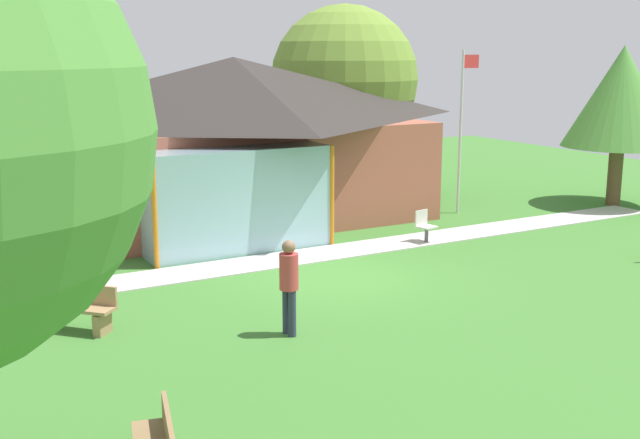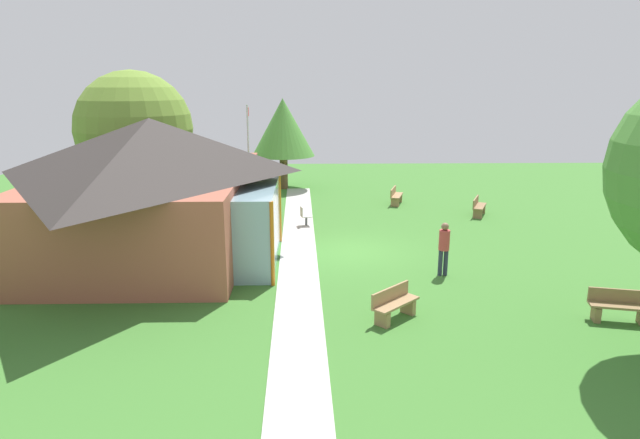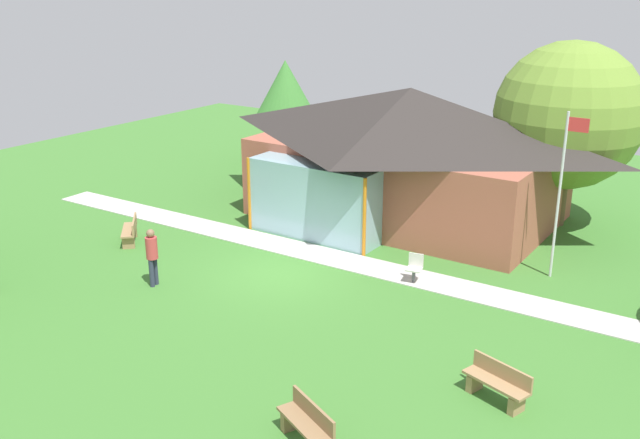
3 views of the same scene
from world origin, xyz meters
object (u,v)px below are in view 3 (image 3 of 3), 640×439
Objects in this scene: pavilion at (405,151)px; tree_behind_pavilion_right at (568,116)px; bench_lawn_far_right at (497,384)px; patio_chair_lawn_spare at (415,269)px; bench_mid_left at (131,231)px; visitor_strolling_lawn at (152,253)px; tree_behind_pavilion_left at (286,92)px; flagpole at (561,188)px; bench_front_right at (307,425)px.

tree_behind_pavilion_right reaches higher than pavilion.
pavilion is 12.52m from bench_lawn_far_right.
patio_chair_lawn_spare is at bearing -104.61° from tree_behind_pavilion_right.
tree_behind_pavilion_right is at bearing -92.98° from bench_mid_left.
visitor_strolling_lawn reaches higher than bench_mid_left.
tree_behind_pavilion_right is (13.53, -1.82, 0.57)m from tree_behind_pavilion_left.
flagpole reaches higher than bench_mid_left.
bench_lawn_far_right is (13.73, -2.25, 0.00)m from bench_mid_left.
flagpole is 2.88× the size of visitor_strolling_lawn.
tree_behind_pavilion_right is (-1.29, 4.90, 1.20)m from flagpole.
patio_chair_lawn_spare is 0.18× the size of tree_behind_pavilion_left.
visitor_strolling_lawn is 14.83m from tree_behind_pavilion_right.
visitor_strolling_lawn is (3.26, -2.08, 0.62)m from bench_mid_left.
visitor_strolling_lawn is 15.00m from tree_behind_pavilion_left.
visitor_strolling_lawn is (-6.22, -4.44, 0.61)m from patio_chair_lawn_spare.
tree_behind_pavilion_left is at bearing 155.61° from flagpole.
bench_front_right and bench_lawn_far_right have the same top height.
visitor_strolling_lawn is at bearing -166.38° from bench_mid_left.
bench_mid_left is at bearing -129.68° from pavilion.
bench_front_right is at bearing -90.91° from tree_behind_pavilion_right.
patio_chair_lawn_spare is at bearing -59.43° from pavilion.
pavilion is 10.17m from bench_mid_left.
pavilion is 1.74× the size of tree_behind_pavilion_right.
patio_chair_lawn_spare is 0.49× the size of visitor_strolling_lawn.
bench_mid_left is 1.61× the size of patio_chair_lawn_spare.
bench_mid_left is at bearing -79.99° from tree_behind_pavilion_left.
patio_chair_lawn_spare is 0.13× the size of tree_behind_pavilion_right.
bench_front_right is at bearing 90.70° from patio_chair_lawn_spare.
bench_mid_left is 9.77m from patio_chair_lawn_spare.
patio_chair_lawn_spare is at bearing 116.79° from visitor_strolling_lawn.
bench_mid_left is at bearing -2.17° from bench_front_right.
bench_mid_left is 0.21× the size of tree_behind_pavilion_right.
bench_front_right is 12.57m from bench_mid_left.
tree_behind_pavilion_left is (-2.07, 11.74, 3.01)m from bench_mid_left.
tree_behind_pavilion_right is at bearing -66.17° from bench_front_right.
tree_behind_pavilion_right is (11.46, 9.93, 3.58)m from bench_mid_left.
pavilion reaches higher than bench_mid_left.
tree_behind_pavilion_left is (-8.43, 4.08, 0.92)m from pavilion.
bench_front_right is 22.12m from tree_behind_pavilion_left.
flagpole is at bearing -64.81° from bench_lawn_far_right.
patio_chair_lawn_spare reaches higher than bench_front_right.
bench_lawn_far_right is 0.24× the size of tree_behind_pavilion_right.
visitor_strolling_lawn is at bearing 24.10° from patio_chair_lawn_spare.
pavilion is 6.57× the size of visitor_strolling_lawn.
visitor_strolling_lawn is (-10.47, 0.17, 0.62)m from bench_lawn_far_right.
tree_behind_pavilion_left is (-5.33, 13.82, 2.39)m from visitor_strolling_lawn.
flagpole is 16.28m from tree_behind_pavilion_left.
bench_lawn_far_right is 0.32× the size of tree_behind_pavilion_left.
tree_behind_pavilion_left reaches higher than visitor_strolling_lawn.
bench_mid_left is at bearing -131.20° from visitor_strolling_lawn.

